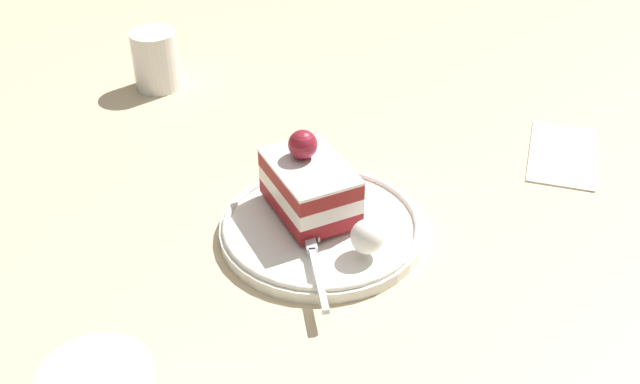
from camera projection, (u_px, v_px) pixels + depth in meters
ground_plane at (322, 234)px, 0.72m from camera, size 2.40×2.40×0.00m
dessert_plate at (320, 225)px, 0.72m from camera, size 0.19×0.19×0.02m
cake_slice at (309, 184)px, 0.71m from camera, size 0.12×0.11×0.08m
whipped_cream_dollop at (367, 237)px, 0.67m from camera, size 0.03×0.03×0.03m
fork at (314, 261)px, 0.66m from camera, size 0.11×0.05×0.00m
drink_glass_near at (156, 63)px, 0.95m from camera, size 0.06×0.06×0.07m
folded_napkin at (562, 154)px, 0.84m from camera, size 0.13×0.08×0.00m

